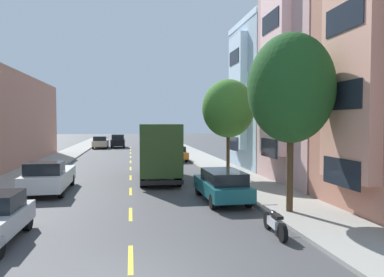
{
  "coord_description": "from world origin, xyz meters",
  "views": [
    {
      "loc": [
        0.03,
        -8.15,
        3.78
      ],
      "look_at": [
        4.7,
        19.84,
        2.49
      ],
      "focal_mm": 34.49,
      "sensor_mm": 36.0,
      "label": 1
    }
  ],
  "objects_px": {
    "parked_pickup_champagne": "(101,142)",
    "parked_wagon_teal": "(222,184)",
    "delivery_box_truck": "(158,149)",
    "parked_sedan_orange": "(176,153)",
    "parked_motorcycle": "(275,223)",
    "street_tree_second": "(228,109)",
    "parked_wagon_burgundy": "(160,142)",
    "parked_sedan_navy": "(166,147)",
    "parked_pickup_white": "(49,177)",
    "street_tree_nearest": "(291,88)",
    "moving_black_sedan": "(118,141)"
  },
  "relations": [
    {
      "from": "parked_wagon_burgundy",
      "to": "parked_wagon_teal",
      "type": "height_order",
      "value": "same"
    },
    {
      "from": "street_tree_nearest",
      "to": "moving_black_sedan",
      "type": "bearing_deg",
      "value": 101.33
    },
    {
      "from": "parked_wagon_burgundy",
      "to": "parked_wagon_teal",
      "type": "distance_m",
      "value": 38.38
    },
    {
      "from": "parked_sedan_orange",
      "to": "parked_motorcycle",
      "type": "relative_size",
      "value": 2.21
    },
    {
      "from": "street_tree_nearest",
      "to": "parked_pickup_champagne",
      "type": "relative_size",
      "value": 1.36
    },
    {
      "from": "delivery_box_truck",
      "to": "parked_pickup_white",
      "type": "bearing_deg",
      "value": -152.43
    },
    {
      "from": "parked_sedan_navy",
      "to": "street_tree_nearest",
      "type": "bearing_deg",
      "value": -85.95
    },
    {
      "from": "moving_black_sedan",
      "to": "parked_wagon_burgundy",
      "type": "bearing_deg",
      "value": 3.18
    },
    {
      "from": "moving_black_sedan",
      "to": "parked_motorcycle",
      "type": "distance_m",
      "value": 43.91
    },
    {
      "from": "street_tree_nearest",
      "to": "parked_wagon_burgundy",
      "type": "bearing_deg",
      "value": 92.88
    },
    {
      "from": "parked_sedan_orange",
      "to": "parked_pickup_white",
      "type": "bearing_deg",
      "value": -120.43
    },
    {
      "from": "parked_sedan_orange",
      "to": "moving_black_sedan",
      "type": "distance_m",
      "value": 20.59
    },
    {
      "from": "parked_pickup_white",
      "to": "parked_pickup_champagne",
      "type": "bearing_deg",
      "value": 89.88
    },
    {
      "from": "parked_pickup_white",
      "to": "parked_wagon_teal",
      "type": "distance_m",
      "value": 9.36
    },
    {
      "from": "moving_black_sedan",
      "to": "parked_pickup_champagne",
      "type": "bearing_deg",
      "value": -162.96
    },
    {
      "from": "parked_pickup_champagne",
      "to": "parked_motorcycle",
      "type": "height_order",
      "value": "parked_pickup_champagne"
    },
    {
      "from": "parked_sedan_orange",
      "to": "parked_wagon_teal",
      "type": "relative_size",
      "value": 0.96
    },
    {
      "from": "delivery_box_truck",
      "to": "parked_sedan_navy",
      "type": "relative_size",
      "value": 1.76
    },
    {
      "from": "parked_pickup_white",
      "to": "parked_wagon_burgundy",
      "type": "relative_size",
      "value": 1.13
    },
    {
      "from": "parked_wagon_burgundy",
      "to": "parked_sedan_navy",
      "type": "height_order",
      "value": "parked_wagon_burgundy"
    },
    {
      "from": "parked_sedan_orange",
      "to": "parked_pickup_champagne",
      "type": "bearing_deg",
      "value": 114.39
    },
    {
      "from": "street_tree_second",
      "to": "parked_pickup_white",
      "type": "height_order",
      "value": "street_tree_second"
    },
    {
      "from": "street_tree_nearest",
      "to": "parked_wagon_teal",
      "type": "relative_size",
      "value": 1.52
    },
    {
      "from": "street_tree_second",
      "to": "parked_sedan_navy",
      "type": "xyz_separation_m",
      "value": [
        -2.15,
        20.69,
        -3.91
      ]
    },
    {
      "from": "street_tree_second",
      "to": "parked_sedan_orange",
      "type": "bearing_deg",
      "value": 100.07
    },
    {
      "from": "delivery_box_truck",
      "to": "parked_sedan_orange",
      "type": "bearing_deg",
      "value": 77.59
    },
    {
      "from": "street_tree_nearest",
      "to": "parked_sedan_navy",
      "type": "height_order",
      "value": "street_tree_nearest"
    },
    {
      "from": "parked_wagon_teal",
      "to": "parked_wagon_burgundy",
      "type": "bearing_deg",
      "value": 89.96
    },
    {
      "from": "street_tree_nearest",
      "to": "parked_sedan_navy",
      "type": "relative_size",
      "value": 1.59
    },
    {
      "from": "parked_wagon_burgundy",
      "to": "parked_sedan_navy",
      "type": "xyz_separation_m",
      "value": [
        -0.07,
        -10.95,
        -0.05
      ]
    },
    {
      "from": "street_tree_second",
      "to": "parked_wagon_burgundy",
      "type": "relative_size",
      "value": 1.37
    },
    {
      "from": "parked_pickup_white",
      "to": "parked_motorcycle",
      "type": "height_order",
      "value": "parked_pickup_white"
    },
    {
      "from": "parked_wagon_burgundy",
      "to": "parked_pickup_champagne",
      "type": "xyz_separation_m",
      "value": [
        -8.57,
        -1.09,
        0.02
      ]
    },
    {
      "from": "parked_pickup_white",
      "to": "street_tree_second",
      "type": "bearing_deg",
      "value": 15.93
    },
    {
      "from": "parked_sedan_orange",
      "to": "parked_pickup_champagne",
      "type": "relative_size",
      "value": 0.86
    },
    {
      "from": "parked_sedan_orange",
      "to": "moving_black_sedan",
      "type": "xyz_separation_m",
      "value": [
        -6.13,
        19.65,
        0.24
      ]
    },
    {
      "from": "street_tree_nearest",
      "to": "parked_wagon_teal",
      "type": "height_order",
      "value": "street_tree_nearest"
    },
    {
      "from": "street_tree_nearest",
      "to": "parked_wagon_burgundy",
      "type": "relative_size",
      "value": 1.53
    },
    {
      "from": "parked_pickup_champagne",
      "to": "parked_wagon_teal",
      "type": "xyz_separation_m",
      "value": [
        8.54,
        -37.29,
        -0.02
      ]
    },
    {
      "from": "parked_wagon_teal",
      "to": "parked_motorcycle",
      "type": "height_order",
      "value": "parked_wagon_teal"
    },
    {
      "from": "delivery_box_truck",
      "to": "parked_pickup_white",
      "type": "height_order",
      "value": "delivery_box_truck"
    },
    {
      "from": "street_tree_nearest",
      "to": "parked_motorcycle",
      "type": "height_order",
      "value": "street_tree_nearest"
    },
    {
      "from": "parked_wagon_burgundy",
      "to": "parked_sedan_orange",
      "type": "xyz_separation_m",
      "value": [
        0.01,
        -19.99,
        -0.05
      ]
    },
    {
      "from": "delivery_box_truck",
      "to": "parked_wagon_burgundy",
      "type": "distance_m",
      "value": 31.64
    },
    {
      "from": "delivery_box_truck",
      "to": "parked_wagon_burgundy",
      "type": "xyz_separation_m",
      "value": [
        2.53,
        31.52,
        -1.23
      ]
    },
    {
      "from": "street_tree_second",
      "to": "parked_wagon_teal",
      "type": "bearing_deg",
      "value": -107.36
    },
    {
      "from": "street_tree_second",
      "to": "parked_wagon_teal",
      "type": "xyz_separation_m",
      "value": [
        -2.1,
        -6.73,
        -3.85
      ]
    },
    {
      "from": "street_tree_nearest",
      "to": "street_tree_second",
      "type": "bearing_deg",
      "value": 90.0
    },
    {
      "from": "parked_wagon_teal",
      "to": "street_tree_nearest",
      "type": "bearing_deg",
      "value": -53.91
    },
    {
      "from": "delivery_box_truck",
      "to": "parked_sedan_navy",
      "type": "xyz_separation_m",
      "value": [
        2.46,
        20.56,
        -1.28
      ]
    }
  ]
}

